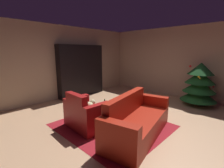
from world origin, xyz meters
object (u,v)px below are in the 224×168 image
Objects in this scene: coffee_table at (113,110)px; bottle_on_table at (105,106)px; armchair_red at (86,115)px; book_stack_on_table at (114,107)px; decorated_tree at (199,84)px; couch_red at (137,122)px; bookshelf_unit at (84,71)px.

bottle_on_table reaches higher than coffee_table.
coffee_table is (0.40, 0.53, 0.08)m from armchair_red.
armchair_red is at bearing -127.44° from book_stack_on_table.
book_stack_on_table reaches higher than coffee_table.
decorated_tree is at bearing 68.46° from armchair_red.
book_stack_on_table is (-0.67, 0.01, 0.17)m from couch_red.
coffee_table is 3.61× the size of book_stack_on_table.
armchair_red is 4.85× the size of book_stack_on_table.
armchair_red is 1.34× the size of coffee_table.
couch_red is at bearing -19.58° from bookshelf_unit.
coffee_table is at bearing 53.18° from armchair_red.
bottle_on_table is (-0.09, -0.20, 0.14)m from coffee_table.
book_stack_on_table is (2.86, -1.25, -0.53)m from bookshelf_unit.
book_stack_on_table is 0.25m from bottle_on_table.
bookshelf_unit is at bearing 156.42° from book_stack_on_table.
book_stack_on_table is at bearing -23.58° from bookshelf_unit.
book_stack_on_table is 0.15× the size of decorated_tree.
book_stack_on_table is at bearing 179.36° from couch_red.
bottle_on_table is at bearing 47.64° from armchair_red.
decorated_tree reaches higher than coffee_table.
couch_red is 3.12m from decorated_tree.
couch_red is 8.07× the size of bottle_on_table.
armchair_red reaches higher than bottle_on_table.
armchair_red is at bearing -126.82° from coffee_table.
decorated_tree reaches higher than bottle_on_table.
bottle_on_table is 3.47m from decorated_tree.
book_stack_on_table is at bearing 37.21° from coffee_table.
book_stack_on_table is at bearing -108.18° from decorated_tree.
bookshelf_unit is 2.61× the size of coffee_table.
decorated_tree reaches higher than book_stack_on_table.
coffee_table is 3.27m from decorated_tree.
decorated_tree is at bearing 25.25° from bookshelf_unit.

